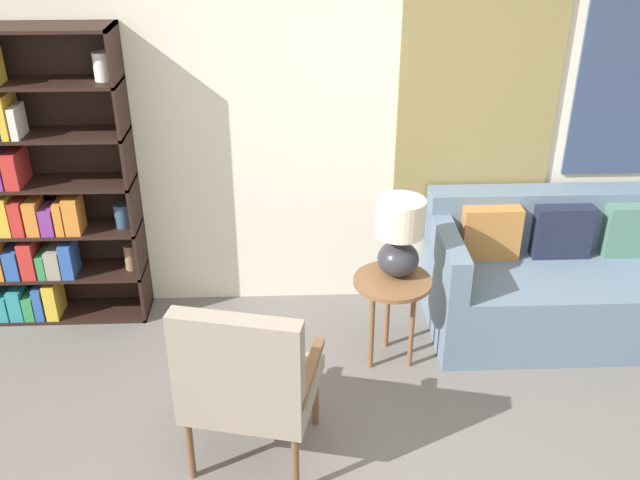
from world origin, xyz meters
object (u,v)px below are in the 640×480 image
Objects in this scene: armchair at (246,379)px; table_lamp at (400,235)px; couch at (560,279)px; bookshelf at (32,194)px; side_table at (392,291)px.

armchair is 1.24m from table_lamp.
couch is (1.91, 1.17, -0.21)m from armchair.
couch is (3.27, -0.25, -0.54)m from bookshelf.
table_lamp is at bearing 47.10° from armchair.
bookshelf reaches higher than couch.
couch is at bearing 14.31° from table_lamp.
bookshelf is at bearing 164.80° from side_table.
side_table is (0.79, 0.83, -0.06)m from armchair.
bookshelf is 3.34× the size of side_table.
armchair is 2.03× the size of table_lamp.
side_table is 0.34m from table_lamp.
armchair reaches higher than couch.
side_table is at bearing -120.07° from table_lamp.
side_table is (-1.12, -0.34, 0.15)m from couch.
couch is 2.92× the size of side_table.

